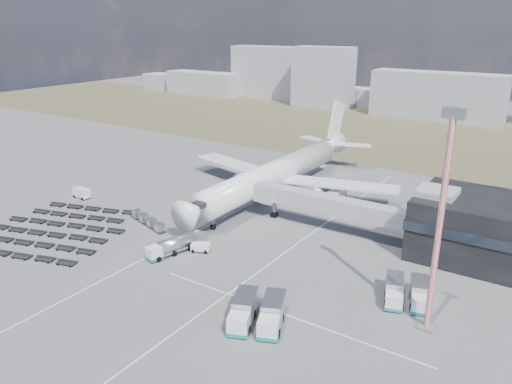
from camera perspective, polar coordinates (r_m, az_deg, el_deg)
The scene contains 15 objects.
ground at distance 86.74m, azimuth -8.60°, elevation -6.22°, with size 420.00×420.00×0.00m, color #565659.
grass_strip at distance 179.60m, azimuth 15.60°, elevation 6.57°, with size 420.00×90.00×0.01m, color brown.
lane_markings at distance 83.21m, azimuth -2.14°, elevation -7.14°, with size 47.12×110.00×0.01m.
jet_bridge at distance 92.13m, azimuth 7.27°, elevation -1.21°, with size 30.30×3.80×7.05m.
airliner at distance 109.22m, azimuth 2.64°, elevation 2.31°, with size 51.59×64.53×17.62m.
skyline at distance 221.07m, azimuth 14.31°, elevation 11.27°, with size 301.29×26.84×25.93m.
fuel_tanker at distance 83.88m, azimuth -9.65°, elevation -6.12°, with size 4.26×9.07×2.84m.
pushback_tug at distance 84.41m, azimuth -6.32°, elevation -6.33°, with size 3.10×1.74×1.42m, color silver.
utility_van at distance 114.74m, azimuth -19.31°, elevation -0.13°, with size 4.13×1.87×2.22m, color silver.
catering_truck at distance 107.00m, azimuth 9.22°, elevation -0.47°, with size 2.71×6.06×2.73m.
service_trucks_near at distance 64.97m, azimuth 0.17°, elevation -13.60°, with size 8.81×9.49×3.07m.
service_trucks_far at distance 72.51m, azimuth 16.86°, elevation -10.92°, with size 7.56×8.28×2.75m.
uld_row at distance 96.40m, azimuth -12.26°, elevation -3.20°, with size 11.07×4.64×1.54m.
baggage_dollies at distance 99.00m, azimuth -22.13°, elevation -3.96°, with size 29.16×29.51×0.76m.
floodlight_mast at distance 62.28m, azimuth 20.23°, elevation -3.64°, with size 2.65×2.15×27.83m.
Camera 1 is at (53.62, -57.43, 36.74)m, focal length 35.00 mm.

